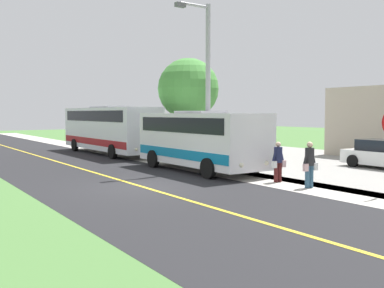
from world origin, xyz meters
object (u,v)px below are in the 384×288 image
Objects in this scene: tree_curbside at (188,89)px; transit_bus_rear at (109,128)px; shuttle_bus_front at (200,138)px; pedestrian_waiting at (278,161)px; pedestrian_with_bags at (310,163)px; street_light_pole at (206,80)px.

transit_bus_rear is at bearing -63.12° from tree_curbside.
transit_bus_rear is 6.78m from tree_curbside.
pedestrian_waiting is (-0.58, 4.69, -0.73)m from shuttle_bus_front.
transit_bus_rear is at bearing -88.12° from pedestrian_with_bags.
pedestrian_waiting is at bearing -91.13° from pedestrian_with_bags.
tree_curbside reaches higher than pedestrian_waiting.
shuttle_bus_front is 4.77× the size of pedestrian_waiting.
street_light_pole is (-0.31, 0.06, 2.82)m from shuttle_bus_front.
street_light_pole is 5.89m from tree_curbside.
street_light_pole is 1.30× the size of tree_curbside.
pedestrian_with_bags is 12.30m from tree_curbside.
transit_bus_rear is 6.33× the size of pedestrian_with_bags.
street_light_pole is (-0.33, 10.95, 2.63)m from transit_bus_rear.
tree_curbside is at bearing 116.88° from transit_bus_rear.
pedestrian_with_bags is at bearing 88.87° from pedestrian_waiting.
transit_bus_rear reaches higher than shuttle_bus_front.
shuttle_bus_front is 10.89m from transit_bus_rear.
transit_bus_rear reaches higher than pedestrian_with_bags.
pedestrian_waiting is 0.21× the size of street_light_pole.
pedestrian_with_bags is 0.28× the size of tree_curbside.
pedestrian_with_bags reaches higher than pedestrian_waiting.
pedestrian_with_bags is 7.20m from street_light_pole.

